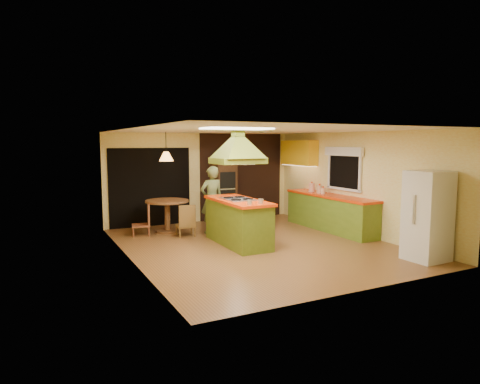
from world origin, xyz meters
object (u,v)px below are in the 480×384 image
kitchen_island (238,222)px  man (212,200)px  canister_large (312,188)px  dining_table (167,209)px  wall_oven (223,190)px  refrigerator (428,216)px

kitchen_island → man: 1.40m
canister_large → man: bearing=173.5°
man → dining_table: 1.16m
kitchen_island → canister_large: bearing=21.4°
man → wall_oven: (0.92, 1.31, 0.08)m
refrigerator → dining_table: bearing=125.8°
canister_large → kitchen_island: bearing=-159.2°
refrigerator → wall_oven: 5.72m
man → canister_large: size_ratio=7.19×
man → kitchen_island: bearing=87.7°
kitchen_island → canister_large: canister_large is taller
refrigerator → dining_table: (-3.64, 4.75, -0.29)m
dining_table → refrigerator: bearing=-52.6°
kitchen_island → refrigerator: refrigerator is taller
refrigerator → wall_oven: (-1.78, 5.43, 0.05)m
kitchen_island → dining_table: kitchen_island is taller
wall_oven → kitchen_island: bearing=-110.8°
canister_large → dining_table: bearing=165.8°
kitchen_island → canister_large: size_ratio=8.75×
canister_large → refrigerator: bearing=-91.5°
man → refrigerator: (2.69, -4.13, 0.03)m
man → canister_large: bearing=169.1°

